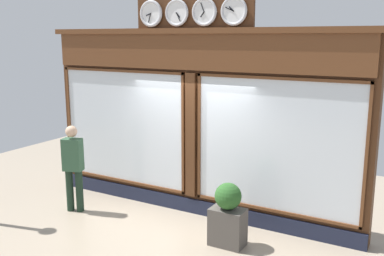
{
  "coord_description": "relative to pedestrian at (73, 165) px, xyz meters",
  "views": [
    {
      "loc": [
        -3.95,
        6.96,
        3.32
      ],
      "look_at": [
        0.0,
        0.0,
        1.66
      ],
      "focal_mm": 41.16,
      "sensor_mm": 36.0,
      "label": 1
    }
  ],
  "objects": [
    {
      "name": "pedestrian",
      "position": [
        0.0,
        0.0,
        0.0
      ],
      "size": [
        0.41,
        0.32,
        1.69
      ],
      "color": "#1C2F21",
      "rests_on": "ground_plane"
    },
    {
      "name": "planter_shrub",
      "position": [
        -3.18,
        -0.15,
        -0.09
      ],
      "size": [
        0.43,
        0.43,
        0.43
      ],
      "primitive_type": "sphere",
      "color": "#285623",
      "rests_on": "planter_box"
    },
    {
      "name": "planter_box",
      "position": [
        -3.18,
        -0.15,
        -0.62
      ],
      "size": [
        0.56,
        0.36,
        0.62
      ],
      "primitive_type": "cube",
      "color": "#4C4742",
      "rests_on": "ground_plane"
    },
    {
      "name": "shop_facade",
      "position": [
        -2.01,
        -1.19,
        0.85
      ],
      "size": [
        6.52,
        0.42,
        4.08
      ],
      "color": "#4C2B16",
      "rests_on": "ground_plane"
    }
  ]
}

